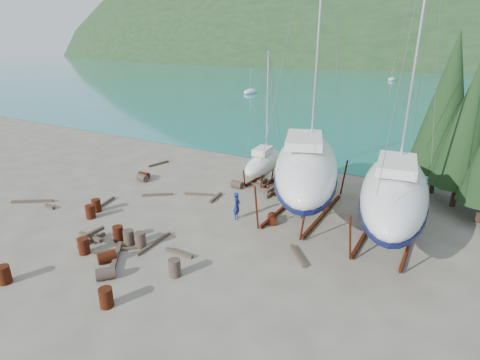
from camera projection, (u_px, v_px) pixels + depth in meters
The scene contains 47 objects.
ground at pixel (203, 233), 22.04m from camera, with size 600.00×600.00×0.00m, color #5D5349.
bay_water at pixel (452, 59), 277.20m from camera, with size 700.00×700.00×0.00m, color teal.
far_hill at pixel (453, 59), 281.25m from camera, with size 800.00×360.00×110.00m, color black.
far_house_left at pixel (318, 59), 203.56m from camera, with size 6.60×5.60×5.60m.
far_house_center at pixel (396, 61), 184.48m from camera, with size 6.60×5.60×5.60m.
cypress_near_right at pixel (470, 123), 23.82m from camera, with size 3.60×3.60×10.00m.
cypress_back_left at pixel (447, 103), 25.86m from camera, with size 4.14×4.14×11.50m.
moored_boat_left at pixel (250, 92), 84.81m from camera, with size 2.00×5.00×6.05m.
moored_boat_mid at pixel (454, 93), 81.94m from camera, with size 2.00×5.00×6.05m.
moored_boat_far at pixel (392, 79), 114.83m from camera, with size 2.00×5.00×6.05m.
large_sailboat_near at pixel (306, 165), 23.74m from camera, with size 8.03×13.60×20.59m.
large_sailboat_far at pixel (394, 190), 20.40m from camera, with size 4.90×12.06×18.53m.
small_sailboat_shore at pixel (264, 162), 29.78m from camera, with size 2.56×6.44×10.06m.
worker at pixel (237, 206), 23.66m from camera, with size 0.65×0.43×1.78m, color navy.
drum_0 at pixel (90, 212), 23.85m from camera, with size 0.58×0.58×0.88m, color #58180F.
drum_1 at pixel (106, 274), 17.68m from camera, with size 0.58×0.58×0.88m, color #2D2823.
drum_2 at pixel (144, 175), 30.93m from camera, with size 0.58×0.58×0.88m, color #58180F.
drum_3 at pixel (4, 275), 17.34m from camera, with size 0.58×0.58×0.88m, color #58180F.
drum_4 at pixel (284, 180), 29.89m from camera, with size 0.58×0.58×0.88m, color #58180F.
drum_5 at pixel (141, 240), 20.43m from camera, with size 0.58×0.58×0.88m, color #2D2823.
drum_6 at pixel (272, 219), 23.22m from camera, with size 0.58×0.58×0.88m, color #58180F.
drum_7 at pixel (106, 298), 15.77m from camera, with size 0.58×0.58×0.88m, color #58180F.
drum_8 at pixel (96, 206), 24.78m from camera, with size 0.58×0.58×0.88m, color #58180F.
drum_9 at pixel (237, 185), 28.92m from camera, with size 0.58×0.58×0.88m, color #2D2823.
drum_10 at pixel (118, 233), 21.11m from camera, with size 0.58×0.58×0.88m, color #58180F.
drum_11 at pixel (278, 189), 27.99m from camera, with size 0.58×0.58×0.88m, color #2D2823.
drum_12 at pixel (107, 257), 19.06m from camera, with size 0.58×0.58×0.88m, color #58180F.
drum_13 at pixel (84, 246), 19.80m from camera, with size 0.58×0.58×0.88m, color #58180F.
drum_15 at pixel (143, 178), 30.35m from camera, with size 0.58×0.58×0.88m, color #2D2823.
drum_16 at pixel (129, 238), 20.67m from camera, with size 0.58×0.58×0.88m, color #2D2823.
drum_17 at pixel (175, 268), 17.87m from camera, with size 0.58×0.58×0.88m, color #2D2823.
timber_1 at pixel (298, 256), 19.53m from camera, with size 0.19×2.06×0.19m, color brown.
timber_2 at pixel (159, 164), 34.61m from camera, with size 0.19×2.21×0.19m, color brown.
timber_3 at pixel (119, 250), 20.17m from camera, with size 0.15×2.55×0.15m, color brown.
timber_5 at pixel (154, 243), 20.78m from camera, with size 0.16×2.76×0.16m, color brown.
timber_6 at pixel (276, 184), 29.52m from camera, with size 0.19×1.76×0.19m, color brown.
timber_7 at pixel (179, 253), 19.82m from camera, with size 0.17×1.71×0.17m, color brown.
timber_8 at pixel (216, 198), 26.96m from camera, with size 0.19×1.83×0.19m, color brown.
timber_10 at pixel (264, 186), 29.21m from camera, with size 0.16×2.83×0.16m, color brown.
timber_11 at pixel (199, 194), 27.62m from camera, with size 0.15×2.15×0.15m, color brown.
timber_12 at pixel (106, 203), 26.13m from camera, with size 0.17×2.01×0.17m, color brown.
timber_13 at pixel (50, 207), 25.42m from camera, with size 0.22×0.93×0.22m, color brown.
timber_14 at pixel (32, 201), 26.34m from camera, with size 0.18×2.80×0.18m, color brown.
timber_16 at pixel (116, 257), 19.36m from camera, with size 0.23×2.95×0.23m, color brown.
timber_17 at pixel (158, 195), 27.52m from camera, with size 0.16×2.21×0.16m, color brown.
timber_pile_fore at pixel (91, 237), 21.02m from camera, with size 1.80×1.80×0.60m.
timber_pile_aft at pixel (272, 191), 27.60m from camera, with size 1.80×1.80×0.60m.
Camera 1 is at (11.87, -15.80, 10.49)m, focal length 28.00 mm.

